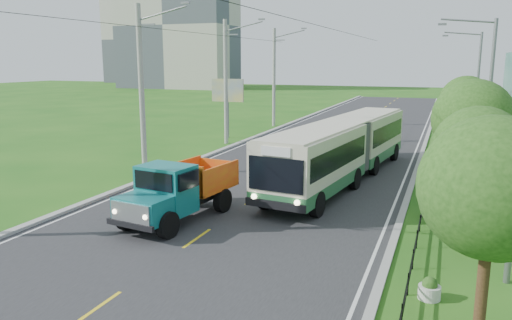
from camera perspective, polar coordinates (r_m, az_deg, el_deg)
The scene contains 29 objects.
ground at distance 19.70m, azimuth -6.74°, elevation -8.92°, with size 240.00×240.00×0.00m, color #1D5814.
road at distance 37.94m, azimuth 7.45°, elevation 0.93°, with size 14.00×120.00×0.02m, color #28282B.
curb_left at distance 40.20m, azimuth -2.56°, elevation 1.70°, with size 0.40×120.00×0.15m, color #9E9E99.
curb_right at distance 36.95m, azimuth 18.28°, elevation 0.24°, with size 0.30×120.00×0.10m, color #9E9E99.
edge_line_left at distance 40.00m, azimuth -1.84°, elevation 1.58°, with size 0.12×120.00×0.00m, color silver.
edge_line_right at distance 36.98m, azimuth 17.51°, elevation 0.25°, with size 0.12×120.00×0.00m, color silver.
centre_dash at distance 19.69m, azimuth -6.74°, elevation -8.86°, with size 0.12×2.20×0.00m, color yellow.
railing_right at distance 30.99m, azimuth 19.27°, elevation -1.41°, with size 0.04×40.00×0.60m, color black.
pole_near at distance 30.52m, azimuth -12.90°, elevation 7.86°, with size 3.51×0.32×10.00m.
pole_mid at distance 41.02m, azimuth -3.43°, elevation 8.94°, with size 3.51×0.32×10.00m.
pole_far at distance 52.17m, azimuth 2.11°, elevation 9.45°, with size 3.51×0.32×10.00m.
tree_front at distance 12.85m, azimuth 25.48°, elevation -3.61°, with size 3.36×3.41×5.60m.
tree_second at distance 18.75m, azimuth 24.18°, elevation 0.28°, with size 3.18×3.26×5.30m.
tree_third at distance 24.62m, azimuth 23.62°, elevation 3.84°, with size 3.60×3.62×6.00m.
tree_fourth at distance 30.62m, azimuth 23.15°, elevation 4.41°, with size 3.24×3.31×5.40m.
tree_fifth at distance 36.57m, azimuth 22.92°, elevation 5.83°, with size 3.48×3.52×5.80m.
tree_back at distance 42.56m, azimuth 22.70°, elevation 6.23°, with size 3.30×3.36×5.50m.
streetlight_mid at distance 30.41m, azimuth 24.84°, elevation 6.73°, with size 3.02×0.20×9.07m.
streetlight_far at distance 44.37m, azimuth 23.79°, elevation 7.94°, with size 3.02×0.20×9.07m.
planter_front at distance 15.70m, azimuth 19.21°, elevation -13.81°, with size 0.64×0.64×0.67m.
planter_near at distance 23.22m, azimuth 19.99°, elevation -5.64°, with size 0.64×0.64×0.67m.
planter_mid at distance 30.98m, azimuth 20.37°, elevation -1.51°, with size 0.64×0.64×0.67m.
planter_far at distance 38.84m, azimuth 20.60°, elevation 0.95°, with size 0.64×0.64×0.67m.
billboard_left at distance 44.33m, azimuth -3.26°, elevation 7.53°, with size 3.00×0.20×5.20m.
billboard_right at distance 36.50m, azimuth 26.96°, elevation 7.84°, with size 0.24×6.00×7.30m.
apartment_near at distance 128.52m, azimuth -8.97°, elevation 14.85°, with size 28.00×14.00×30.00m, color #B7B2A3.
apartment_far at distance 162.75m, azimuth -12.28°, elevation 13.26°, with size 24.00×14.00×26.00m, color #B7B2A3.
bus at distance 28.77m, azimuth 9.89°, elevation 1.62°, with size 4.96×17.64×3.36m.
dump_truck at distance 21.65m, azimuth -8.80°, elevation -3.09°, with size 3.08×6.35×2.56m.
Camera 1 is at (8.74, -16.29, 6.79)m, focal length 35.00 mm.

